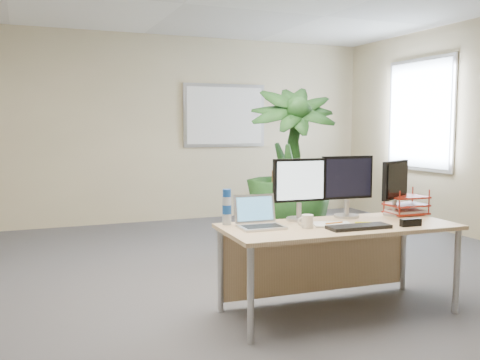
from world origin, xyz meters
name	(u,v)px	position (x,y,z in m)	size (l,w,h in m)	color
floor	(260,307)	(0.00, 0.00, 0.00)	(8.00, 8.00, 0.00)	#4E4E53
back_wall	(146,129)	(0.00, 4.00, 1.35)	(7.00, 0.04, 2.70)	tan
whiteboard	(225,116)	(1.20, 3.97, 1.55)	(1.30, 0.04, 0.95)	#B0B0B5
window	(420,115)	(3.47, 2.30, 1.55)	(0.04, 1.30, 1.55)	#B0B0B5
desk	(332,240)	(0.49, -0.24, 0.53)	(1.77, 0.80, 0.67)	tan
floor_plant	(290,186)	(1.00, 1.42, 0.75)	(0.84, 0.84, 1.50)	#143915
monitor_left	(299,185)	(0.30, -0.06, 0.94)	(0.43, 0.20, 0.48)	#ACABB0
monitor_right	(347,182)	(0.72, -0.08, 0.95)	(0.44, 0.20, 0.49)	#ACABB0
monitor_dark	(395,184)	(1.14, -0.15, 0.93)	(0.37, 0.22, 0.45)	#ACABB0
laptop	(259,219)	(-0.10, -0.19, 0.73)	(0.33, 0.29, 0.23)	silver
keyboard	(359,227)	(0.54, -0.52, 0.68)	(0.46, 0.15, 0.03)	black
coffee_mug	(307,221)	(0.21, -0.35, 0.72)	(0.12, 0.08, 0.09)	white
spiral_notebook	(332,224)	(0.43, -0.33, 0.68)	(0.28, 0.21, 0.01)	silver
orange_pen	(334,223)	(0.45, -0.34, 0.69)	(0.01, 0.01, 0.15)	orange
yellow_highlighter	(363,223)	(0.67, -0.37, 0.68)	(0.02, 0.02, 0.12)	yellow
water_bottle	(227,208)	(-0.28, -0.02, 0.80)	(0.07, 0.07, 0.26)	silver
letter_tray	(406,206)	(1.25, -0.15, 0.74)	(0.32, 0.25, 0.15)	#A32414
stapler	(411,222)	(0.94, -0.58, 0.70)	(0.16, 0.04, 0.05)	black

